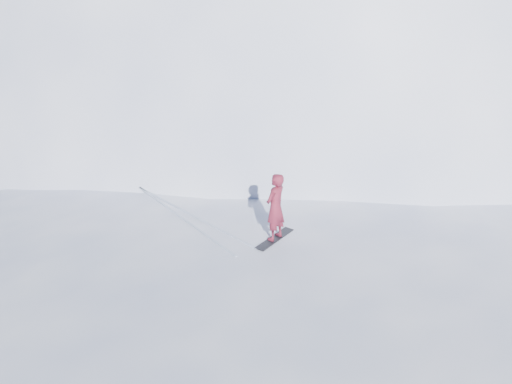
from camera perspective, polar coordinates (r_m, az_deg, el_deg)
ground at (r=13.41m, az=4.69°, el=-20.49°), size 400.00×400.00×0.00m
near_ridge at (r=15.73m, az=0.97°, el=-12.79°), size 36.00×28.00×4.80m
summit_peak at (r=44.72m, az=7.36°, el=11.14°), size 60.00×56.00×56.00m
peak_shoulder at (r=33.23m, az=-2.22°, el=7.08°), size 28.00×24.00×18.00m
wind_bumps at (r=14.49m, az=-2.40°, el=-16.46°), size 16.00×14.40×1.00m
snowboard at (r=14.30m, az=2.16°, el=-5.34°), size 1.56×0.84×0.03m
snowboarder at (r=13.85m, az=2.22°, el=-1.73°), size 0.84×0.70×1.96m
board_tracks at (r=15.78m, az=-8.01°, el=-2.65°), size 1.24×5.99×0.04m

